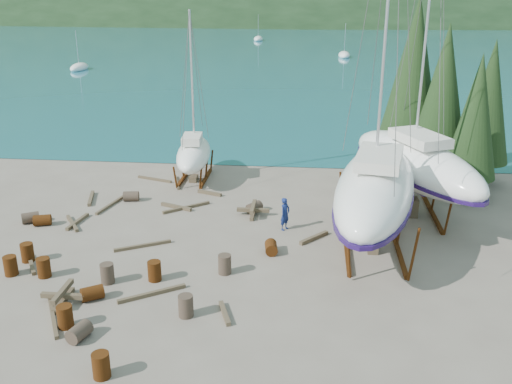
# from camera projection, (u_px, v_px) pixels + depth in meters

# --- Properties ---
(ground) EXTENTS (600.00, 600.00, 0.00)m
(ground) POSITION_uv_depth(u_px,v_px,m) (203.00, 264.00, 26.00)
(ground) COLOR #675B51
(ground) RESTS_ON ground
(bay_water) EXTENTS (700.00, 700.00, 0.00)m
(bay_water) POSITION_uv_depth(u_px,v_px,m) (307.00, 7.00, 320.52)
(bay_water) COLOR #1A6783
(bay_water) RESTS_ON ground
(far_hill) EXTENTS (800.00, 360.00, 110.00)m
(far_hill) POSITION_uv_depth(u_px,v_px,m) (307.00, 7.00, 325.20)
(far_hill) COLOR black
(far_hill) RESTS_ON ground
(far_house_left) EXTENTS (6.60, 5.60, 5.60)m
(far_house_left) POSITION_uv_depth(u_px,v_px,m) (138.00, 11.00, 208.24)
(far_house_left) COLOR beige
(far_house_left) RESTS_ON ground
(far_house_center) EXTENTS (6.60, 5.60, 5.60)m
(far_house_center) POSITION_uv_depth(u_px,v_px,m) (246.00, 12.00, 204.51)
(far_house_center) COLOR beige
(far_house_center) RESTS_ON ground
(far_house_right) EXTENTS (6.60, 5.60, 5.60)m
(far_house_right) POSITION_uv_depth(u_px,v_px,m) (388.00, 12.00, 199.85)
(far_house_right) COLOR beige
(far_house_right) RESTS_ON ground
(cypress_near_right) EXTENTS (3.60, 3.60, 10.00)m
(cypress_near_right) POSITION_uv_depth(u_px,v_px,m) (443.00, 95.00, 34.08)
(cypress_near_right) COLOR black
(cypress_near_right) RESTS_ON ground
(cypress_mid_right) EXTENTS (3.06, 3.06, 8.50)m
(cypress_mid_right) POSITION_uv_depth(u_px,v_px,m) (475.00, 117.00, 32.37)
(cypress_mid_right) COLOR black
(cypress_mid_right) RESTS_ON ground
(cypress_back_left) EXTENTS (4.14, 4.14, 11.50)m
(cypress_back_left) POSITION_uv_depth(u_px,v_px,m) (413.00, 75.00, 35.79)
(cypress_back_left) COLOR black
(cypress_back_left) RESTS_ON ground
(cypress_far_right) EXTENTS (3.24, 3.24, 9.00)m
(cypress_far_right) POSITION_uv_depth(u_px,v_px,m) (488.00, 102.00, 34.93)
(cypress_far_right) COLOR black
(cypress_far_right) RESTS_ON ground
(moored_boat_left) EXTENTS (2.00, 5.00, 6.05)m
(moored_boat_left) POSITION_uv_depth(u_px,v_px,m) (79.00, 68.00, 84.77)
(moored_boat_left) COLOR white
(moored_boat_left) RESTS_ON ground
(moored_boat_mid) EXTENTS (2.00, 5.00, 6.05)m
(moored_boat_mid) POSITION_uv_depth(u_px,v_px,m) (344.00, 55.00, 99.74)
(moored_boat_mid) COLOR white
(moored_boat_mid) RESTS_ON ground
(moored_boat_far) EXTENTS (2.00, 5.00, 6.05)m
(moored_boat_far) POSITION_uv_depth(u_px,v_px,m) (258.00, 39.00, 129.46)
(moored_boat_far) COLOR white
(moored_boat_far) RESTS_ON ground
(large_sailboat_near) EXTENTS (5.70, 12.46, 18.92)m
(large_sailboat_near) POSITION_uv_depth(u_px,v_px,m) (376.00, 187.00, 26.69)
(large_sailboat_near) COLOR white
(large_sailboat_near) RESTS_ON ground
(large_sailboat_far) EXTENTS (7.63, 11.51, 17.68)m
(large_sailboat_far) POSITION_uv_depth(u_px,v_px,m) (415.00, 163.00, 30.92)
(large_sailboat_far) COLOR white
(large_sailboat_far) RESTS_ON ground
(small_sailboat_shore) EXTENTS (2.66, 6.78, 10.61)m
(small_sailboat_shore) POSITION_uv_depth(u_px,v_px,m) (194.00, 154.00, 36.65)
(small_sailboat_shore) COLOR white
(small_sailboat_shore) RESTS_ON ground
(worker) EXTENTS (0.69, 0.75, 1.73)m
(worker) POSITION_uv_depth(u_px,v_px,m) (285.00, 214.00, 29.35)
(worker) COLOR navy
(worker) RESTS_ON ground
(drum_0) EXTENTS (0.58, 0.58, 0.88)m
(drum_0) POSITION_uv_depth(u_px,v_px,m) (11.00, 266.00, 24.86)
(drum_0) COLOR #572B0E
(drum_0) RESTS_ON ground
(drum_1) EXTENTS (0.82, 1.02, 0.58)m
(drum_1) POSITION_uv_depth(u_px,v_px,m) (79.00, 332.00, 20.37)
(drum_1) COLOR #2D2823
(drum_1) RESTS_ON ground
(drum_2) EXTENTS (1.01, 0.82, 0.58)m
(drum_2) POSITION_uv_depth(u_px,v_px,m) (42.00, 220.00, 30.05)
(drum_2) COLOR #572B0E
(drum_2) RESTS_ON ground
(drum_3) EXTENTS (0.58, 0.58, 0.88)m
(drum_3) POSITION_uv_depth(u_px,v_px,m) (101.00, 365.00, 18.35)
(drum_3) COLOR #572B0E
(drum_3) RESTS_ON ground
(drum_5) EXTENTS (0.58, 0.58, 0.88)m
(drum_5) POSITION_uv_depth(u_px,v_px,m) (225.00, 264.00, 24.99)
(drum_5) COLOR #2D2823
(drum_5) RESTS_ON ground
(drum_6) EXTENTS (0.69, 0.95, 0.58)m
(drum_6) POSITION_uv_depth(u_px,v_px,m) (271.00, 247.00, 26.93)
(drum_6) COLOR #572B0E
(drum_6) RESTS_ON ground
(drum_8) EXTENTS (0.58, 0.58, 0.88)m
(drum_8) POSITION_uv_depth(u_px,v_px,m) (27.00, 252.00, 26.09)
(drum_8) COLOR #572B0E
(drum_8) RESTS_ON ground
(drum_9) EXTENTS (0.96, 0.71, 0.58)m
(drum_9) POSITION_uv_depth(u_px,v_px,m) (131.00, 196.00, 33.46)
(drum_9) COLOR #2D2823
(drum_9) RESTS_ON ground
(drum_10) EXTENTS (0.58, 0.58, 0.88)m
(drum_10) POSITION_uv_depth(u_px,v_px,m) (65.00, 317.00, 21.05)
(drum_10) COLOR #572B0E
(drum_10) RESTS_ON ground
(drum_11) EXTENTS (0.97, 1.05, 0.58)m
(drum_11) POSITION_uv_depth(u_px,v_px,m) (254.00, 207.00, 31.80)
(drum_11) COLOR #2D2823
(drum_11) RESTS_ON ground
(drum_12) EXTENTS (1.05, 0.96, 0.58)m
(drum_12) POSITION_uv_depth(u_px,v_px,m) (92.00, 293.00, 22.94)
(drum_12) COLOR #572B0E
(drum_12) RESTS_ON ground
(drum_13) EXTENTS (0.58, 0.58, 0.88)m
(drum_13) POSITION_uv_depth(u_px,v_px,m) (44.00, 267.00, 24.70)
(drum_13) COLOR #572B0E
(drum_13) RESTS_ON ground
(drum_14) EXTENTS (0.58, 0.58, 0.88)m
(drum_14) POSITION_uv_depth(u_px,v_px,m) (154.00, 271.00, 24.40)
(drum_14) COLOR #572B0E
(drum_14) RESTS_ON ground
(drum_15) EXTENTS (1.05, 0.95, 0.58)m
(drum_15) POSITION_uv_depth(u_px,v_px,m) (30.00, 218.00, 30.39)
(drum_15) COLOR #2D2823
(drum_15) RESTS_ON ground
(drum_16) EXTENTS (0.58, 0.58, 0.88)m
(drum_16) POSITION_uv_depth(u_px,v_px,m) (107.00, 273.00, 24.19)
(drum_16) COLOR #2D2823
(drum_16) RESTS_ON ground
(drum_17) EXTENTS (0.58, 0.58, 0.88)m
(drum_17) POSITION_uv_depth(u_px,v_px,m) (186.00, 306.00, 21.74)
(drum_17) COLOR #2D2823
(drum_17) RESTS_ON ground
(timber_0) EXTENTS (0.94, 2.54, 0.14)m
(timber_0) POSITION_uv_depth(u_px,v_px,m) (177.00, 182.00, 36.49)
(timber_0) COLOR brown
(timber_0) RESTS_ON ground
(timber_1) EXTENTS (1.44, 1.60, 0.19)m
(timber_1) POSITION_uv_depth(u_px,v_px,m) (314.00, 238.00, 28.42)
(timber_1) COLOR brown
(timber_1) RESTS_ON ground
(timber_2) EXTENTS (0.79, 2.25, 0.19)m
(timber_2) POSITION_uv_depth(u_px,v_px,m) (91.00, 198.00, 33.69)
(timber_2) COLOR brown
(timber_2) RESTS_ON ground
(timber_3) EXTENTS (1.62, 2.76, 0.15)m
(timber_3) POSITION_uv_depth(u_px,v_px,m) (53.00, 317.00, 21.71)
(timber_3) COLOR brown
(timber_3) RESTS_ON ground
(timber_4) EXTENTS (0.46, 2.15, 0.17)m
(timber_4) POSITION_uv_depth(u_px,v_px,m) (78.00, 222.00, 30.39)
(timber_4) COLOR brown
(timber_4) RESTS_ON ground
(timber_5) EXTENTS (2.50, 1.72, 0.16)m
(timber_5) POSITION_uv_depth(u_px,v_px,m) (152.00, 294.00, 23.31)
(timber_5) COLOR brown
(timber_5) RESTS_ON ground
(timber_6) EXTENTS (1.56, 0.75, 0.19)m
(timber_6) POSITION_uv_depth(u_px,v_px,m) (210.00, 193.00, 34.53)
(timber_6) COLOR brown
(timber_6) RESTS_ON ground
(timber_7) EXTENTS (0.70, 1.59, 0.17)m
(timber_7) POSITION_uv_depth(u_px,v_px,m) (225.00, 313.00, 21.91)
(timber_7) COLOR brown
(timber_7) RESTS_ON ground
(timber_8) EXTENTS (1.94, 0.94, 0.19)m
(timber_8) POSITION_uv_depth(u_px,v_px,m) (176.00, 207.00, 32.40)
(timber_8) COLOR brown
(timber_8) RESTS_ON ground
(timber_9) EXTENTS (2.45, 0.98, 0.15)m
(timber_9) POSITION_uv_depth(u_px,v_px,m) (155.00, 179.00, 37.06)
(timber_9) COLOR brown
(timber_9) RESTS_ON ground
(timber_10) EXTENTS (2.37, 1.97, 0.16)m
(timber_10) POSITION_uv_depth(u_px,v_px,m) (186.00, 207.00, 32.33)
(timber_10) COLOR brown
(timber_10) RESTS_ON ground
(timber_11) EXTENTS (2.51, 1.47, 0.15)m
(timber_11) POSITION_uv_depth(u_px,v_px,m) (143.00, 246.00, 27.60)
(timber_11) COLOR brown
(timber_11) RESTS_ON ground
(timber_12) EXTENTS (1.28, 1.91, 0.17)m
(timber_12) POSITION_uv_depth(u_px,v_px,m) (31.00, 264.00, 25.79)
(timber_12) COLOR brown
(timber_12) RESTS_ON ground
(timber_15) EXTENTS (0.77, 2.94, 0.15)m
(timber_15) POSITION_uv_depth(u_px,v_px,m) (111.00, 205.00, 32.75)
(timber_15) COLOR brown
(timber_15) RESTS_ON ground
(timber_17) EXTENTS (1.42, 1.96, 0.16)m
(timber_17) POSITION_uv_depth(u_px,v_px,m) (72.00, 223.00, 30.18)
(timber_17) COLOR brown
(timber_17) RESTS_ON ground
(timber_pile_fore) EXTENTS (1.80, 1.80, 0.60)m
(timber_pile_fore) POSITION_uv_depth(u_px,v_px,m) (63.00, 296.00, 22.72)
(timber_pile_fore) COLOR brown
(timber_pile_fore) RESTS_ON ground
(timber_pile_aft) EXTENTS (1.80, 1.80, 0.60)m
(timber_pile_aft) POSITION_uv_depth(u_px,v_px,m) (253.00, 210.00, 31.37)
(timber_pile_aft) COLOR brown
(timber_pile_aft) RESTS_ON ground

